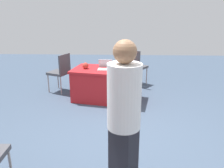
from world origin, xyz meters
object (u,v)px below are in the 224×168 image
at_px(table_foreground, 105,84).
at_px(person_presenter, 124,116).
at_px(laptop_silver, 105,67).
at_px(scissors_red, 124,69).
at_px(chair_aisle, 136,65).
at_px(chair_tucked_left, 61,70).
at_px(yarn_ball, 85,66).

xyz_separation_m(table_foreground, person_presenter, (-0.39, 2.90, 0.61)).
xyz_separation_m(laptop_silver, scissors_red, (-0.43, -0.03, -0.04)).
relative_size(chair_aisle, laptop_silver, 3.03).
height_order(chair_aisle, laptop_silver, chair_aisle).
bearing_deg(person_presenter, laptop_silver, -40.61).
distance_m(chair_tucked_left, scissors_red, 1.64).
bearing_deg(yarn_ball, chair_aisle, -137.97).
bearing_deg(table_foreground, person_presenter, 97.62).
bearing_deg(yarn_ball, chair_tucked_left, -33.65).
distance_m(laptop_silver, scissors_red, 0.43).
distance_m(table_foreground, yarn_ball, 0.62).
height_order(chair_aisle, scissors_red, chair_aisle).
bearing_deg(chair_aisle, person_presenter, -56.50).
height_order(chair_tucked_left, yarn_ball, chair_tucked_left).
bearing_deg(scissors_red, laptop_silver, -166.49).
relative_size(table_foreground, scissors_red, 8.82).
bearing_deg(table_foreground, yarn_ball, -3.07).
xyz_separation_m(table_foreground, chair_tucked_left, (1.13, -0.48, 0.20)).
height_order(person_presenter, laptop_silver, person_presenter).
height_order(table_foreground, laptop_silver, laptop_silver).
distance_m(table_foreground, chair_tucked_left, 1.25).
height_order(person_presenter, scissors_red, person_presenter).
relative_size(person_presenter, yarn_ball, 12.53).
bearing_deg(chair_tucked_left, yarn_ball, -100.35).
distance_m(yarn_ball, scissors_red, 0.88).
bearing_deg(laptop_silver, table_foreground, -87.18).
height_order(chair_tucked_left, scissors_red, chair_tucked_left).
xyz_separation_m(chair_aisle, scissors_red, (0.32, 1.07, 0.16)).
xyz_separation_m(table_foreground, scissors_red, (-0.43, -0.03, 0.36)).
xyz_separation_m(yarn_ball, scissors_red, (-0.88, -0.00, -0.07)).
xyz_separation_m(table_foreground, yarn_ball, (0.45, -0.02, 0.43)).
bearing_deg(chair_tucked_left, laptop_silver, -89.86).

